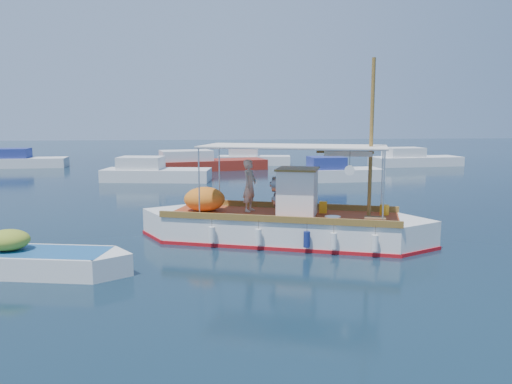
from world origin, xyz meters
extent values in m
plane|color=black|center=(0.00, 0.00, 0.00)|extent=(160.00, 160.00, 0.00)
cube|color=white|center=(0.02, -0.45, 0.35)|extent=(7.99, 4.91, 1.11)
cube|color=white|center=(-3.55, 0.82, 0.35)|extent=(2.39, 2.39, 1.11)
cube|color=white|center=(3.60, -1.71, 0.35)|extent=(2.39, 2.39, 1.11)
cube|color=#B01117|center=(0.02, -0.45, 0.02)|extent=(8.11, 5.02, 0.18)
cube|color=#A43A19|center=(0.02, -0.45, 0.89)|extent=(7.92, 4.72, 0.06)
cube|color=olive|center=(0.45, 0.75, 1.01)|extent=(7.28, 2.65, 0.20)
cube|color=olive|center=(-0.40, -1.65, 1.01)|extent=(7.28, 2.65, 0.20)
cube|color=white|center=(0.50, -0.62, 1.67)|extent=(1.58, 1.64, 1.52)
cube|color=olive|center=(0.50, -0.62, 2.46)|extent=(1.71, 1.77, 0.06)
cylinder|color=slate|center=(-0.23, -0.70, 1.97)|extent=(0.38, 0.55, 0.51)
cylinder|color=slate|center=(-0.01, -0.09, 1.97)|extent=(0.38, 0.55, 0.51)
cylinder|color=slate|center=(-0.12, -0.40, 1.42)|extent=(0.38, 0.55, 0.51)
cylinder|color=olive|center=(2.69, -1.39, 3.44)|extent=(0.15, 0.15, 5.05)
cylinder|color=olive|center=(1.93, -1.12, 3.03)|extent=(1.74, 0.68, 0.08)
cylinder|color=silver|center=(-1.99, 1.44, 2.05)|extent=(0.06, 0.06, 2.27)
cylinder|color=silver|center=(-2.73, -0.65, 2.05)|extent=(0.06, 0.06, 2.27)
cylinder|color=silver|center=(3.44, -0.48, 2.05)|extent=(0.06, 0.06, 2.27)
cylinder|color=silver|center=(2.70, -2.57, 2.05)|extent=(0.06, 0.06, 2.27)
cube|color=silver|center=(0.36, -0.56, 3.20)|extent=(6.43, 4.27, 0.04)
ellipsoid|color=orange|center=(-2.55, 0.46, 1.33)|extent=(1.73, 1.61, 0.85)
cube|color=#FCA716|center=(1.45, -0.36, 1.11)|extent=(0.30, 0.26, 0.40)
cylinder|color=#FCA716|center=(3.40, -0.89, 1.08)|extent=(0.39, 0.39, 0.34)
cube|color=brown|center=(2.75, -1.84, 0.97)|extent=(0.77, 0.65, 0.12)
cylinder|color=#B2B2B2|center=(1.46, -1.54, 0.97)|extent=(0.64, 0.64, 0.12)
cylinder|color=white|center=(1.77, -2.19, 2.56)|extent=(0.30, 0.13, 0.30)
cylinder|color=white|center=(-2.35, -1.11, 0.45)|extent=(0.26, 0.26, 0.49)
cylinder|color=navy|center=(0.50, -2.12, 0.45)|extent=(0.26, 0.26, 0.49)
cylinder|color=white|center=(2.41, -2.79, 0.45)|extent=(0.26, 0.26, 0.49)
imported|color=#C0B39F|center=(-1.00, 0.24, 1.82)|extent=(0.70, 0.78, 1.79)
cube|color=white|center=(-7.16, -3.14, 0.21)|extent=(4.19, 2.36, 0.77)
cube|color=white|center=(-5.23, -3.56, 0.21)|extent=(1.51, 1.51, 0.77)
cube|color=#1E558B|center=(-7.16, -3.14, 0.58)|extent=(4.15, 2.19, 0.04)
ellipsoid|color=#94A72F|center=(-7.83, -2.99, 0.88)|extent=(1.31, 1.15, 0.57)
cube|color=silver|center=(-5.48, 16.55, 0.30)|extent=(7.26, 3.51, 1.00)
cube|color=silver|center=(-6.51, 16.72, 1.20)|extent=(3.08, 2.47, 0.80)
cube|color=maroon|center=(-2.28, 23.28, 0.30)|extent=(10.19, 4.89, 1.00)
cube|color=silver|center=(-3.71, 22.95, 1.20)|extent=(4.35, 3.18, 0.80)
cube|color=silver|center=(6.48, 15.37, 0.30)|extent=(5.75, 2.49, 1.00)
cube|color=navy|center=(5.63, 15.32, 1.20)|extent=(2.35, 1.98, 0.80)
cube|color=silver|center=(16.03, 24.73, 0.30)|extent=(7.99, 3.31, 1.00)
cube|color=silver|center=(14.87, 24.62, 1.20)|extent=(3.31, 2.49, 0.80)
cube|color=silver|center=(-17.24, 27.24, 0.30)|extent=(6.70, 2.58, 1.00)
cube|color=navy|center=(-18.23, 27.19, 1.20)|extent=(2.73, 2.06, 0.80)
cube|color=silver|center=(2.18, 27.27, 0.30)|extent=(6.53, 2.87, 1.00)
cube|color=silver|center=(1.24, 27.41, 1.20)|extent=(2.74, 2.04, 0.80)
camera|label=1|loc=(-2.73, -16.65, 4.11)|focal=35.00mm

